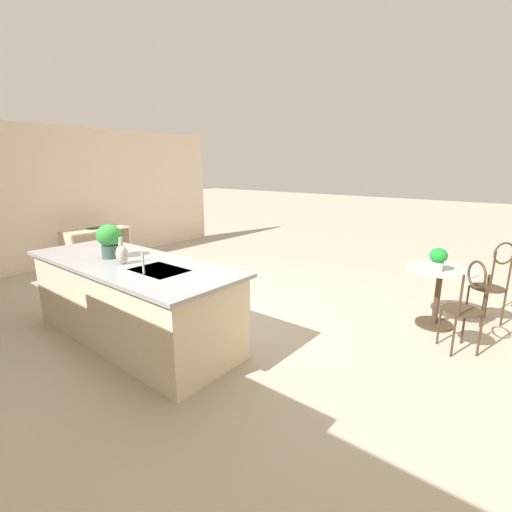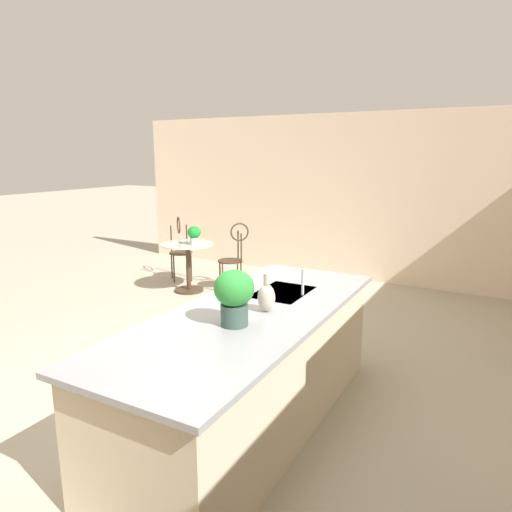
{
  "view_description": "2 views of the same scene",
  "coord_description": "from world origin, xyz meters",
  "px_view_note": "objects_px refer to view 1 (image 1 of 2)",
  "views": [
    {
      "loc": [
        -3.24,
        2.97,
        1.95
      ],
      "look_at": [
        -0.9,
        0.09,
        1.02
      ],
      "focal_mm": 25.44,
      "sensor_mm": 36.0,
      "label": 1
    },
    {
      "loc": [
        3.1,
        2.43,
        2.06
      ],
      "look_at": [
        -1.15,
        0.1,
        0.97
      ],
      "focal_mm": 32.17,
      "sensor_mm": 36.0,
      "label": 2
    }
  ],
  "objects_px": {
    "bistro_table": "(438,291)",
    "chair_near_window": "(493,279)",
    "chair_by_island": "(467,302)",
    "potted_plant_on_table": "(438,258)",
    "writing_desk": "(96,240)",
    "potted_plant_counter_near": "(109,239)",
    "vase_on_counter": "(122,254)",
    "keyboard": "(99,227)"
  },
  "relations": [
    {
      "from": "potted_plant_on_table",
      "to": "potted_plant_counter_near",
      "type": "height_order",
      "value": "potted_plant_counter_near"
    },
    {
      "from": "bistro_table",
      "to": "chair_near_window",
      "type": "distance_m",
      "value": 0.74
    },
    {
      "from": "bistro_table",
      "to": "vase_on_counter",
      "type": "height_order",
      "value": "vase_on_counter"
    },
    {
      "from": "chair_by_island",
      "to": "writing_desk",
      "type": "xyz_separation_m",
      "value": [
        6.36,
        0.64,
        -0.06
      ]
    },
    {
      "from": "chair_near_window",
      "to": "chair_by_island",
      "type": "height_order",
      "value": "same"
    },
    {
      "from": "writing_desk",
      "to": "keyboard",
      "type": "height_order",
      "value": "keyboard"
    },
    {
      "from": "bistro_table",
      "to": "chair_by_island",
      "type": "xyz_separation_m",
      "value": [
        -0.39,
        0.57,
        0.13
      ]
    },
    {
      "from": "chair_by_island",
      "to": "writing_desk",
      "type": "bearing_deg",
      "value": 5.78
    },
    {
      "from": "writing_desk",
      "to": "potted_plant_counter_near",
      "type": "bearing_deg",
      "value": 155.56
    },
    {
      "from": "chair_by_island",
      "to": "keyboard",
      "type": "distance_m",
      "value": 6.41
    },
    {
      "from": "chair_by_island",
      "to": "potted_plant_on_table",
      "type": "relative_size",
      "value": 3.8
    },
    {
      "from": "writing_desk",
      "to": "keyboard",
      "type": "relative_size",
      "value": 2.73
    },
    {
      "from": "chair_near_window",
      "to": "potted_plant_counter_near",
      "type": "xyz_separation_m",
      "value": [
        3.42,
        3.14,
        0.57
      ]
    },
    {
      "from": "bistro_table",
      "to": "writing_desk",
      "type": "xyz_separation_m",
      "value": [
        5.97,
        1.21,
        0.06
      ]
    },
    {
      "from": "chair_near_window",
      "to": "writing_desk",
      "type": "height_order",
      "value": "chair_near_window"
    },
    {
      "from": "keyboard",
      "to": "potted_plant_on_table",
      "type": "relative_size",
      "value": 1.6
    },
    {
      "from": "vase_on_counter",
      "to": "keyboard",
      "type": "bearing_deg",
      "value": -24.36
    },
    {
      "from": "keyboard",
      "to": "potted_plant_counter_near",
      "type": "relative_size",
      "value": 1.14
    },
    {
      "from": "bistro_table",
      "to": "potted_plant_counter_near",
      "type": "distance_m",
      "value": 3.97
    },
    {
      "from": "bistro_table",
      "to": "vase_on_counter",
      "type": "relative_size",
      "value": 2.78
    },
    {
      "from": "keyboard",
      "to": "chair_near_window",
      "type": "bearing_deg",
      "value": -165.73
    },
    {
      "from": "chair_by_island",
      "to": "vase_on_counter",
      "type": "xyz_separation_m",
      "value": [
        2.96,
        2.09,
        0.46
      ]
    },
    {
      "from": "chair_by_island",
      "to": "keyboard",
      "type": "height_order",
      "value": "chair_by_island"
    },
    {
      "from": "keyboard",
      "to": "chair_by_island",
      "type": "bearing_deg",
      "value": -175.13
    },
    {
      "from": "chair_near_window",
      "to": "vase_on_counter",
      "type": "relative_size",
      "value": 3.62
    },
    {
      "from": "bistro_table",
      "to": "potted_plant_counter_near",
      "type": "bearing_deg",
      "value": 41.66
    },
    {
      "from": "chair_near_window",
      "to": "writing_desk",
      "type": "xyz_separation_m",
      "value": [
        6.47,
        1.75,
        -0.06
      ]
    },
    {
      "from": "chair_near_window",
      "to": "vase_on_counter",
      "type": "height_order",
      "value": "vase_on_counter"
    },
    {
      "from": "chair_near_window",
      "to": "potted_plant_on_table",
      "type": "relative_size",
      "value": 3.8
    },
    {
      "from": "bistro_table",
      "to": "potted_plant_on_table",
      "type": "height_order",
      "value": "potted_plant_on_table"
    },
    {
      "from": "chair_near_window",
      "to": "chair_by_island",
      "type": "relative_size",
      "value": 1.0
    },
    {
      "from": "potted_plant_on_table",
      "to": "potted_plant_counter_near",
      "type": "distance_m",
      "value": 3.82
    },
    {
      "from": "writing_desk",
      "to": "chair_near_window",
      "type": "bearing_deg",
      "value": -164.86
    },
    {
      "from": "chair_by_island",
      "to": "keyboard",
      "type": "bearing_deg",
      "value": 4.87
    },
    {
      "from": "potted_plant_on_table",
      "to": "vase_on_counter",
      "type": "bearing_deg",
      "value": 44.61
    },
    {
      "from": "writing_desk",
      "to": "potted_plant_on_table",
      "type": "bearing_deg",
      "value": -169.77
    },
    {
      "from": "bistro_table",
      "to": "potted_plant_counter_near",
      "type": "height_order",
      "value": "potted_plant_counter_near"
    },
    {
      "from": "chair_near_window",
      "to": "chair_by_island",
      "type": "distance_m",
      "value": 1.11
    },
    {
      "from": "writing_desk",
      "to": "vase_on_counter",
      "type": "distance_m",
      "value": 3.73
    },
    {
      "from": "bistro_table",
      "to": "chair_near_window",
      "type": "xyz_separation_m",
      "value": [
        -0.5,
        -0.54,
        0.13
      ]
    },
    {
      "from": "chair_near_window",
      "to": "potted_plant_counter_near",
      "type": "bearing_deg",
      "value": 42.52
    },
    {
      "from": "bistro_table",
      "to": "keyboard",
      "type": "xyz_separation_m",
      "value": [
        5.99,
        1.11,
        0.31
      ]
    }
  ]
}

